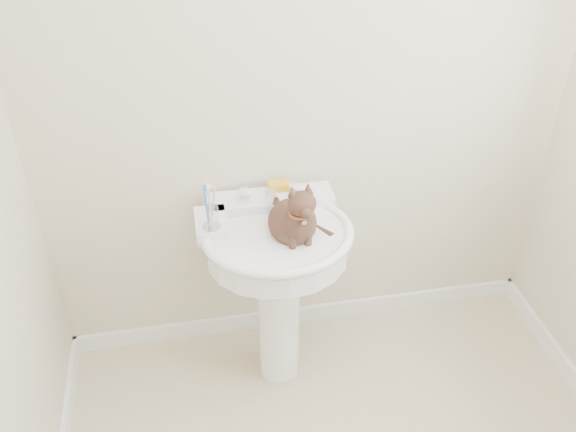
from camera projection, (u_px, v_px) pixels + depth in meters
wall_back at (308, 85)px, 2.33m from camera, size 2.20×0.00×2.50m
baseboard_back at (304, 314)px, 3.02m from camera, size 2.20×0.02×0.09m
pedestal_sink at (277, 260)px, 2.41m from camera, size 0.60×0.59×0.83m
faucet at (271, 193)px, 2.41m from camera, size 0.28×0.12×0.14m
soap_bar at (279, 186)px, 2.50m from camera, size 0.09×0.06×0.03m
toothbrush_cup at (211, 217)px, 2.26m from camera, size 0.07×0.07×0.18m
cat at (295, 220)px, 2.27m from camera, size 0.20×0.26×0.37m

